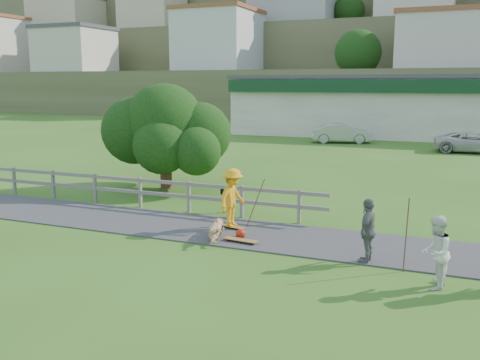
{
  "coord_description": "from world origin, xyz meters",
  "views": [
    {
      "loc": [
        6.64,
        -12.89,
        4.49
      ],
      "look_at": [
        0.47,
        2.0,
        1.54
      ],
      "focal_mm": 40.0,
      "sensor_mm": 36.0,
      "label": 1
    }
  ],
  "objects": [
    {
      "name": "longboard_fallen",
      "position": [
        1.11,
        0.55,
        0.06
      ],
      "size": [
        1.03,
        0.35,
        0.11
      ],
      "primitive_type": null,
      "rotation": [
        0.0,
        0.0,
        -0.1
      ],
      "color": "olive",
      "rests_on": "ground"
    },
    {
      "name": "skater_fallen",
      "position": [
        0.31,
        0.65,
        0.3
      ],
      "size": [
        1.71,
        0.85,
        0.61
      ],
      "primitive_type": "imported",
      "rotation": [
        0.0,
        0.0,
        0.29
      ],
      "color": "tan",
      "rests_on": "ground"
    },
    {
      "name": "spectator_b",
      "position": [
        4.66,
        0.26,
        0.83
      ],
      "size": [
        0.5,
        1.01,
        1.66
      ],
      "primitive_type": "imported",
      "rotation": [
        0.0,
        0.0,
        4.61
      ],
      "color": "slate",
      "rests_on": "ground"
    },
    {
      "name": "pole_spec_left",
      "position": [
        5.61,
        -0.06,
        0.91
      ],
      "size": [
        0.03,
        0.03,
        1.82
      ],
      "primitive_type": "cylinder",
      "color": "brown",
      "rests_on": "ground"
    },
    {
      "name": "tree",
      "position": [
        -4.88,
        6.66,
        2.04
      ],
      "size": [
        5.44,
        5.44,
        4.07
      ],
      "primitive_type": null,
      "color": "black",
      "rests_on": "ground"
    },
    {
      "name": "ground",
      "position": [
        0.0,
        0.0,
        0.0
      ],
      "size": [
        260.0,
        260.0,
        0.0
      ],
      "primitive_type": "plane",
      "color": "#345E1B",
      "rests_on": "ground"
    },
    {
      "name": "helmet",
      "position": [
        0.91,
        1.0,
        0.15
      ],
      "size": [
        0.29,
        0.29,
        0.29
      ],
      "primitive_type": "sphere",
      "color": "#B1220E",
      "rests_on": "ground"
    },
    {
      "name": "spectator_a",
      "position": [
        6.31,
        -0.88,
        0.82
      ],
      "size": [
        0.7,
        0.86,
        1.64
      ],
      "primitive_type": "imported",
      "rotation": [
        0.0,
        0.0,
        4.61
      ],
      "color": "white",
      "rests_on": "ground"
    },
    {
      "name": "fence",
      "position": [
        -4.62,
        3.3,
        0.72
      ],
      "size": [
        15.05,
        0.1,
        1.1
      ],
      "color": "slate",
      "rests_on": "ground"
    },
    {
      "name": "pole_rider",
      "position": [
        0.91,
        2.19,
        0.85
      ],
      "size": [
        0.03,
        0.03,
        1.71
      ],
      "primitive_type": "cylinder",
      "color": "brown",
      "rests_on": "ground"
    },
    {
      "name": "skater_rider",
      "position": [
        0.31,
        1.79,
        0.91
      ],
      "size": [
        0.85,
        1.26,
        1.81
      ],
      "primitive_type": "imported",
      "rotation": [
        0.0,
        0.0,
        1.41
      ],
      "color": "#F6A417",
      "rests_on": "ground"
    },
    {
      "name": "car_silver",
      "position": [
        -1.67,
        27.08,
        0.73
      ],
      "size": [
        4.72,
        2.78,
        1.47
      ],
      "primitive_type": "imported",
      "rotation": [
        0.0,
        0.0,
        1.86
      ],
      "color": "#A4A7AB",
      "rests_on": "ground"
    },
    {
      "name": "path",
      "position": [
        0.0,
        1.5,
        0.02
      ],
      "size": [
        34.0,
        3.0,
        0.04
      ],
      "primitive_type": "cube",
      "color": "#313133",
      "rests_on": "ground"
    },
    {
      "name": "strip_mall",
      "position": [
        4.0,
        34.94,
        2.58
      ],
      "size": [
        32.5,
        10.75,
        5.1
      ],
      "color": "beige",
      "rests_on": "ground"
    },
    {
      "name": "hillside",
      "position": [
        0.0,
        91.31,
        14.41
      ],
      "size": [
        220.0,
        67.0,
        47.5
      ],
      "color": "#4C5330",
      "rests_on": "ground"
    },
    {
      "name": "bbq",
      "position": [
        -0.73,
        3.75,
        0.43
      ],
      "size": [
        0.46,
        0.39,
        0.85
      ],
      "primitive_type": null,
      "rotation": [
        0.0,
        0.0,
        -0.26
      ],
      "color": "black",
      "rests_on": "ground"
    },
    {
      "name": "car_white",
      "position": [
        7.45,
        24.65,
        0.67
      ],
      "size": [
        5.02,
        2.62,
        1.35
      ],
      "primitive_type": "imported",
      "rotation": [
        0.0,
        0.0,
        1.65
      ],
      "color": "#BCBBB7",
      "rests_on": "ground"
    },
    {
      "name": "longboard_rider",
      "position": [
        0.31,
        1.79,
        0.05
      ],
      "size": [
        0.88,
        0.4,
        0.1
      ],
      "primitive_type": null,
      "rotation": [
        0.0,
        0.0,
        -0.23
      ],
      "color": "olive",
      "rests_on": "ground"
    }
  ]
}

